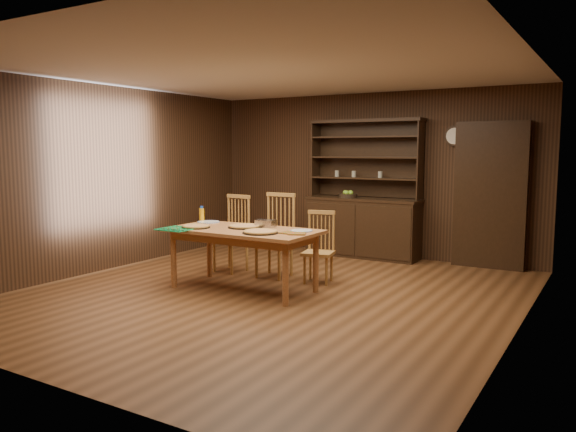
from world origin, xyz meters
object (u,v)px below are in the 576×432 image
Objects in this scene: dining_table at (243,236)px; chair_center at (277,232)px; china_hutch at (363,219)px; juice_bottle at (202,214)px; chair_right at (320,245)px; chair_left at (234,231)px.

dining_table is 0.88m from chair_center.
china_hutch reaches higher than dining_table.
dining_table is 0.96m from juice_bottle.
china_hutch is at bearing 83.56° from chair_right.
juice_bottle is (-0.83, -0.57, 0.25)m from chair_center.
chair_right is (0.65, -0.01, -0.11)m from chair_center.
dining_table is 1.14m from chair_left.
juice_bottle is at bearing -117.35° from china_hutch.
juice_bottle reaches higher than chair_right.
china_hutch reaches higher than chair_left.
chair_left is 1.16× the size of chair_right.
juice_bottle is at bearing -147.20° from chair_center.
chair_center reaches higher than chair_left.
china_hutch reaches higher than juice_bottle.
chair_center reaches higher than juice_bottle.
dining_table is at bearing -18.91° from juice_bottle.
chair_left is 1.35m from chair_right.
china_hutch is 2.77m from juice_bottle.
chair_left is 0.95× the size of chair_center.
chair_right is at bearing 55.78° from dining_table.
chair_center is at bearing 34.24° from juice_bottle.
china_hutch is 1.90m from chair_right.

